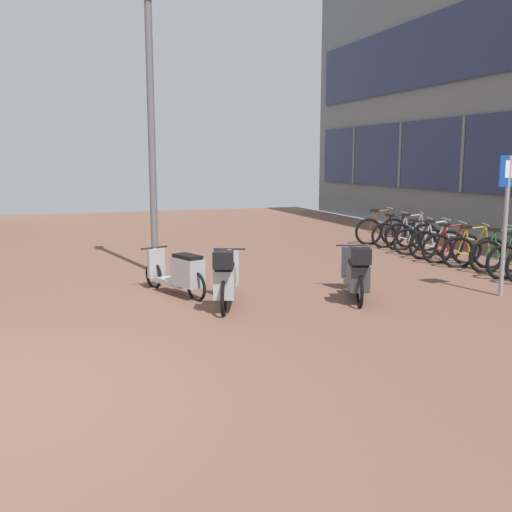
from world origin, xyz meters
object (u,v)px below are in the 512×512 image
Objects in this scene: parking_sign at (506,210)px; scooter_far at (226,280)px; bicycle_rack_07 at (412,237)px; bicycle_rack_08 at (396,234)px; lamp_post at (151,113)px; bicycle_rack_05 at (436,244)px; bicycle_rack_02 at (501,256)px; scooter_mid at (180,273)px; bicycle_rack_04 at (452,248)px; bicycle_rack_06 at (420,241)px; bicycle_rack_03 at (474,252)px; bicycle_rack_09 at (381,231)px; scooter_near at (357,274)px.

scooter_far is at bearing 170.50° from parking_sign.
bicycle_rack_07 is 0.62m from bicycle_rack_08.
lamp_post reaches higher than bicycle_rack_08.
bicycle_rack_05 is at bearing -98.80° from bicycle_rack_07.
bicycle_rack_07 reaches higher than bicycle_rack_08.
bicycle_rack_02 is 0.76× the size of scooter_mid.
bicycle_rack_02 is at bearing -78.64° from bicycle_rack_04.
bicycle_rack_04 is 3.32m from parking_sign.
bicycle_rack_05 is 6.95m from lamp_post.
bicycle_rack_06 is at bearing 19.97° from scooter_mid.
lamp_post reaches higher than bicycle_rack_07.
bicycle_rack_08 reaches higher than scooter_mid.
lamp_post reaches higher than bicycle_rack_03.
bicycle_rack_03 is 0.99× the size of bicycle_rack_04.
bicycle_rack_04 is 0.75× the size of scooter_mid.
bicycle_rack_02 is at bearing 48.09° from parking_sign.
bicycle_rack_03 is 6.35m from scooter_mid.
bicycle_rack_09 is 7.59m from scooter_mid.
bicycle_rack_03 is 3.07m from bicycle_rack_08.
scooter_near is 1.03× the size of scooter_far.
bicycle_rack_02 is 0.76× the size of scooter_near.
lamp_post reaches higher than bicycle_rack_02.
bicycle_rack_05 is 1.24m from bicycle_rack_07.
bicycle_rack_09 is at bearing 87.98° from bicycle_rack_04.
parking_sign is (-1.35, -5.95, 1.08)m from bicycle_rack_09.
parking_sign is (-1.48, -4.72, 1.09)m from bicycle_rack_07.
bicycle_rack_05 is 1.06× the size of bicycle_rack_06.
scooter_far reaches higher than bicycle_rack_08.
lamp_post is at bearing -168.24° from bicycle_rack_08.
bicycle_rack_02 is at bearing -88.16° from bicycle_rack_09.
bicycle_rack_07 reaches higher than scooter_far.
bicycle_rack_09 is (0.06, 1.84, 0.03)m from bicycle_rack_06.
bicycle_rack_07 is 5.07m from parking_sign.
scooter_near is at bearing -136.14° from bicycle_rack_06.
bicycle_rack_02 is at bearing -88.93° from bicycle_rack_08.
bicycle_rack_07 is at bearing 6.39° from lamp_post.
lamp_post reaches higher than parking_sign.
scooter_far is at bearing -146.66° from bicycle_rack_07.
parking_sign reaches higher than bicycle_rack_09.
parking_sign reaches higher than bicycle_rack_05.
bicycle_rack_06 is (-0.03, 1.84, -0.01)m from bicycle_rack_03.
bicycle_rack_05 is 6.44m from scooter_far.
bicycle_rack_03 is at bearing -89.06° from bicycle_rack_05.
bicycle_rack_02 is 1.06× the size of bicycle_rack_06.
bicycle_rack_06 is 0.88× the size of bicycle_rack_09.
lamp_post is at bearing 127.47° from scooter_near.
bicycle_rack_04 is at bearing 97.14° from bicycle_rack_03.
bicycle_rack_06 is 0.74× the size of scooter_far.
bicycle_rack_02 is 0.23× the size of lamp_post.
bicycle_rack_07 is 0.74× the size of scooter_mid.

